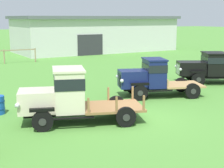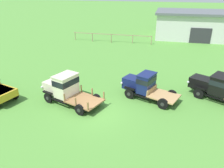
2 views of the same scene
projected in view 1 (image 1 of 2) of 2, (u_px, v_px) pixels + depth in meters
The scene contains 5 objects.
ground_plane at pixel (137, 119), 14.85m from camera, with size 240.00×240.00×0.00m, color #518E38.
farm_shed at pixel (95, 34), 44.67m from camera, with size 20.60×9.57×4.50m.
vintage_truck_second_in_line at pixel (66, 95), 14.09m from camera, with size 5.46×3.54×2.29m.
vintage_truck_midrow_center at pixel (151, 77), 18.90m from camera, with size 4.97×3.33×2.11m.
vintage_truck_far_side at pixel (210, 67), 22.76m from camera, with size 5.61×4.27×2.06m.
Camera 1 is at (-8.17, -11.78, 4.32)m, focal length 55.00 mm.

